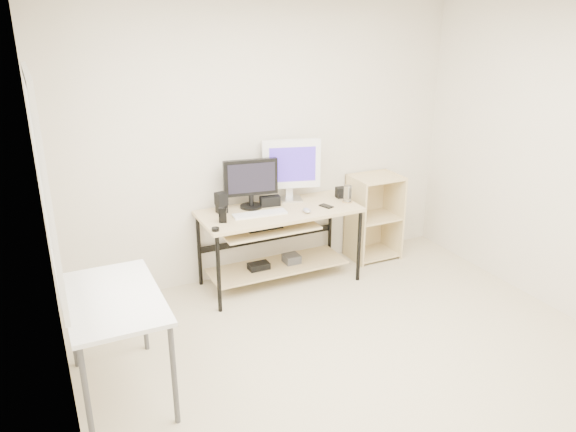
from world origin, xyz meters
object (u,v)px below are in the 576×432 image
(shelf_unit, at_px, (372,216))
(white_imac, at_px, (291,166))
(desk, at_px, (277,231))
(side_table, at_px, (114,307))
(black_monitor, at_px, (251,180))
(audio_controller, at_px, (223,215))

(shelf_unit, xyz_separation_m, white_imac, (-0.93, 0.04, 0.64))
(shelf_unit, relative_size, white_imac, 1.50)
(white_imac, bearing_deg, desk, -125.53)
(side_table, distance_m, black_monitor, 1.94)
(side_table, relative_size, black_monitor, 1.97)
(shelf_unit, height_order, white_imac, white_imac)
(side_table, xyz_separation_m, white_imac, (1.90, 1.26, 0.43))
(side_table, relative_size, white_imac, 1.66)
(black_monitor, bearing_deg, audio_controller, -136.45)
(desk, distance_m, shelf_unit, 1.19)
(side_table, bearing_deg, black_monitor, 39.91)
(audio_controller, bearing_deg, desk, 30.33)
(desk, distance_m, black_monitor, 0.54)
(desk, height_order, black_monitor, black_monitor)
(shelf_unit, distance_m, black_monitor, 1.48)
(white_imac, bearing_deg, black_monitor, -160.12)
(audio_controller, bearing_deg, side_table, -117.51)
(side_table, relative_size, audio_controller, 7.26)
(white_imac, bearing_deg, audio_controller, -144.77)
(shelf_unit, height_order, black_monitor, black_monitor)
(side_table, distance_m, white_imac, 2.32)
(side_table, xyz_separation_m, audio_controller, (1.10, 0.97, 0.15))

